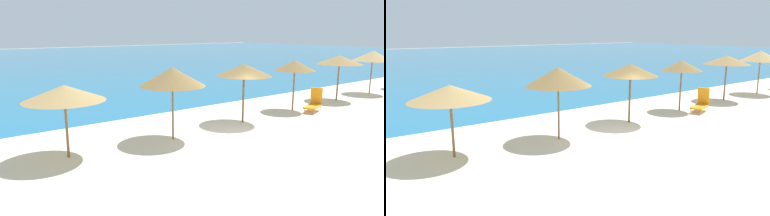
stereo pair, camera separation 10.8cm
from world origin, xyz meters
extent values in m
plane|color=beige|center=(0.00, 0.00, 0.00)|extent=(160.00, 160.00, 0.00)
cube|color=#1E6B93|center=(0.00, 42.26, 0.00)|extent=(160.00, 73.18, 0.01)
cylinder|color=brown|center=(-6.06, 2.10, 1.00)|extent=(0.08, 0.08, 2.00)
cone|color=#9E7F4C|center=(-6.06, 2.10, 2.10)|extent=(2.56, 2.56, 0.50)
cylinder|color=brown|center=(-2.26, 1.70, 1.09)|extent=(0.07, 0.07, 2.17)
cone|color=olive|center=(-2.26, 1.70, 2.36)|extent=(2.43, 2.43, 0.69)
cylinder|color=brown|center=(1.68, 1.96, 1.11)|extent=(0.09, 0.09, 2.22)
cone|color=olive|center=(1.68, 1.96, 2.33)|extent=(2.40, 2.40, 0.53)
cylinder|color=brown|center=(5.51, 2.19, 1.09)|extent=(0.08, 0.08, 2.18)
cone|color=olive|center=(5.51, 2.19, 2.29)|extent=(2.03, 2.03, 0.51)
cylinder|color=brown|center=(9.82, 2.34, 1.12)|extent=(0.09, 0.09, 2.25)
cone|color=olive|center=(9.82, 2.34, 2.35)|extent=(2.56, 2.56, 0.50)
cylinder|color=brown|center=(13.62, 2.32, 1.12)|extent=(0.07, 0.07, 2.24)
cone|color=tan|center=(13.62, 2.32, 2.42)|extent=(2.46, 2.46, 0.65)
cube|color=orange|center=(5.93, 1.30, 0.28)|extent=(1.40, 0.96, 0.07)
cube|color=orange|center=(6.50, 1.49, 0.73)|extent=(0.37, 0.61, 0.89)
cylinder|color=silver|center=(5.33, 1.35, 0.12)|extent=(0.04, 0.04, 0.25)
cylinder|color=silver|center=(5.49, 0.89, 0.12)|extent=(0.04, 0.04, 0.25)
cylinder|color=silver|center=(6.37, 1.70, 0.12)|extent=(0.04, 0.04, 0.25)
cylinder|color=silver|center=(6.53, 1.24, 0.12)|extent=(0.04, 0.04, 0.25)
camera|label=1|loc=(-9.69, -9.16, 4.00)|focal=34.07mm
camera|label=2|loc=(-9.60, -9.22, 4.00)|focal=34.07mm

